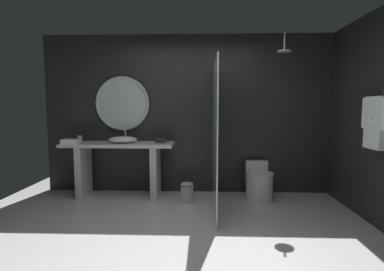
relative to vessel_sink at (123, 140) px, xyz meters
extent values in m
plane|color=silver|center=(1.03, -1.56, -0.91)|extent=(5.76, 5.76, 0.00)
cube|color=#232326|center=(1.03, 0.34, 0.39)|extent=(4.80, 0.10, 2.60)
cube|color=#232326|center=(3.38, -0.80, 0.39)|extent=(0.10, 2.47, 2.60)
cube|color=silver|center=(-0.06, -0.01, -0.08)|extent=(1.74, 0.56, 0.05)
cube|color=silver|center=(-0.64, -0.01, -0.51)|extent=(0.10, 0.47, 0.81)
cube|color=silver|center=(0.52, -0.01, -0.51)|extent=(0.10, 0.47, 0.81)
ellipsoid|color=white|center=(0.00, 0.00, 0.00)|extent=(0.45, 0.37, 0.10)
cylinder|color=#B7B7BC|center=(0.00, 0.17, 0.05)|extent=(0.02, 0.02, 0.21)
cylinder|color=#B7B7BC|center=(0.00, 0.11, 0.15)|extent=(0.02, 0.11, 0.02)
cylinder|color=silver|center=(-0.72, 0.05, 0.00)|extent=(0.08, 0.08, 0.11)
cube|color=#282D28|center=(0.60, 0.04, -0.02)|extent=(0.16, 0.14, 0.07)
torus|color=#B7B7BC|center=(-0.06, 0.25, 0.57)|extent=(0.89, 0.05, 0.89)
cylinder|color=#B2BCC1|center=(-0.06, 0.26, 0.57)|extent=(0.82, 0.01, 0.82)
cube|color=silver|center=(1.43, -0.50, 0.11)|extent=(0.02, 1.59, 2.04)
cylinder|color=#B7B7BC|center=(2.44, -0.20, 1.46)|extent=(0.02, 0.02, 0.26)
cylinder|color=#B7B7BC|center=(2.44, -0.20, 1.31)|extent=(0.19, 0.19, 0.02)
cube|color=white|center=(3.24, -1.19, 0.34)|extent=(0.12, 0.33, 0.60)
cylinder|color=white|center=(3.24, -1.00, 0.45)|extent=(0.13, 0.13, 0.35)
sphere|color=white|center=(3.17, -1.19, 0.37)|extent=(0.07, 0.07, 0.07)
cylinder|color=white|center=(2.14, -0.12, -0.71)|extent=(0.41, 0.41, 0.41)
ellipsoid|color=white|center=(2.14, -0.12, -0.49)|extent=(0.43, 0.47, 0.02)
cube|color=white|center=(2.14, 0.16, -0.53)|extent=(0.35, 0.14, 0.35)
cylinder|color=#B7B7BC|center=(1.03, -0.28, -0.79)|extent=(0.19, 0.19, 0.25)
ellipsoid|color=#B7B7BC|center=(1.03, -0.28, -0.64)|extent=(0.19, 0.19, 0.06)
cube|color=white|center=(-0.77, -0.19, -0.02)|extent=(0.25, 0.20, 0.07)
camera|label=1|loc=(1.27, -4.65, 0.54)|focal=27.93mm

